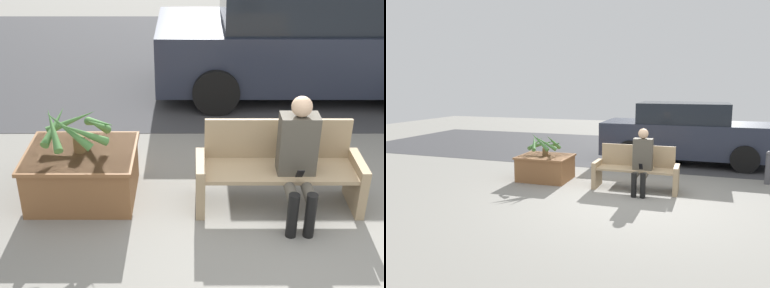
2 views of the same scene
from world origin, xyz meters
The scene contains 8 objects.
ground_plane centered at (0.00, 0.00, 0.00)m, with size 30.00×30.00×0.00m, color gray.
road_surface centered at (0.00, 5.31, 0.00)m, with size 20.00×6.00×0.01m, color #38383A.
bench centered at (-0.04, 0.72, 0.40)m, with size 1.67×0.53×0.87m.
person_seated centered at (0.11, 0.52, 0.67)m, with size 0.37×0.63×1.25m.
planter_box centered at (-2.06, 0.83, 0.29)m, with size 1.13×0.92×0.54m.
potted_plant centered at (-2.07, 0.82, 0.81)m, with size 0.78×0.75×0.54m.
parked_car centered at (0.77, 3.83, 0.79)m, with size 4.44×1.98×1.61m.
bollard_post centered at (2.54, 1.98, 0.37)m, with size 0.12×0.12×0.71m.
Camera 2 is at (1.19, -6.58, 2.07)m, focal length 35.00 mm.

